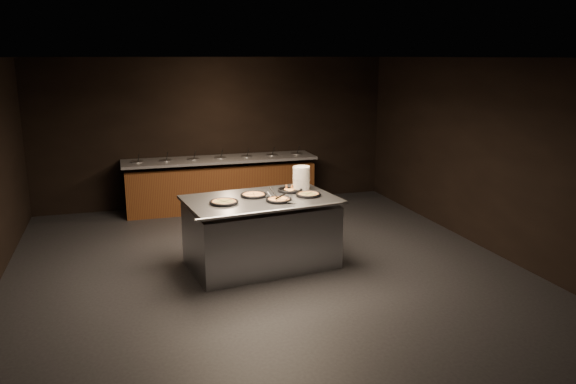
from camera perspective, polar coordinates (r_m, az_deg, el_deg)
name	(u,v)px	position (r m, az deg, el deg)	size (l,w,h in m)	color
room	(268,171)	(7.39, -2.08, 2.19)	(7.02, 8.02, 2.92)	black
salad_bar	(221,187)	(11.01, -6.82, 0.55)	(3.70, 0.83, 1.18)	#522E13
serving_counter	(261,234)	(7.97, -2.76, -4.24)	(2.20, 1.56, 0.99)	#A5A7AC
plate_stack	(301,178)	(8.33, 1.37, 1.44)	(0.25, 0.25, 0.34)	silver
pan_veggie_whole	(224,202)	(7.58, -6.52, -1.02)	(0.39, 0.39, 0.04)	black
pan_cheese_whole	(254,195)	(7.93, -3.51, -0.30)	(0.38, 0.38, 0.04)	black
pan_cheese_slices_a	(290,190)	(8.21, 0.20, 0.21)	(0.37, 0.37, 0.04)	black
pan_cheese_slices_b	(279,200)	(7.66, -0.94, -0.79)	(0.36, 0.36, 0.04)	black
pan_veggie_slices	(308,194)	(7.95, 2.08, -0.25)	(0.36, 0.36, 0.04)	black
server_left	(271,193)	(7.79, -1.71, -0.15)	(0.18, 0.29, 0.15)	#A5A7AC
server_right	(284,198)	(7.56, -0.36, -0.59)	(0.26, 0.22, 0.15)	#A5A7AC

